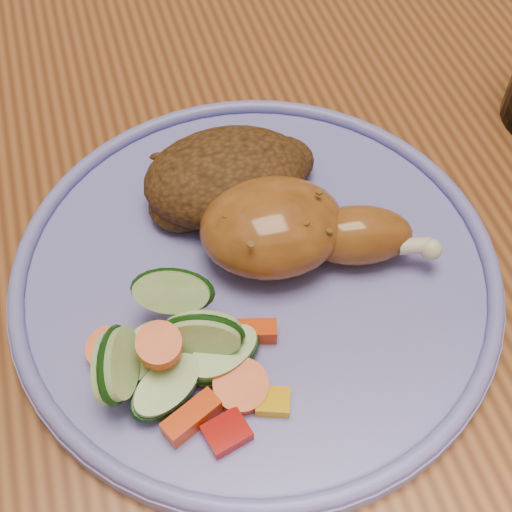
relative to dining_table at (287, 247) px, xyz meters
name	(u,v)px	position (x,y,z in m)	size (l,w,h in m)	color
ground	(272,502)	(0.00, 0.00, -0.67)	(4.00, 4.00, 0.00)	brown
dining_table	(287,247)	(0.00, 0.00, 0.00)	(0.90, 1.40, 0.75)	brown
plate	(256,276)	(-0.05, -0.08, 0.09)	(0.30, 0.30, 0.01)	#6E6CC5
plate_rim	(256,266)	(-0.05, -0.08, 0.10)	(0.30, 0.30, 0.01)	#6E6CC5
chicken_leg	(293,229)	(-0.02, -0.07, 0.12)	(0.14, 0.09, 0.05)	brown
rice_pilaf	(230,177)	(-0.05, -0.01, 0.11)	(0.12, 0.08, 0.05)	#4B2C12
vegetable_pile	(176,353)	(-0.11, -0.13, 0.11)	(0.12, 0.12, 0.05)	#A50A05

